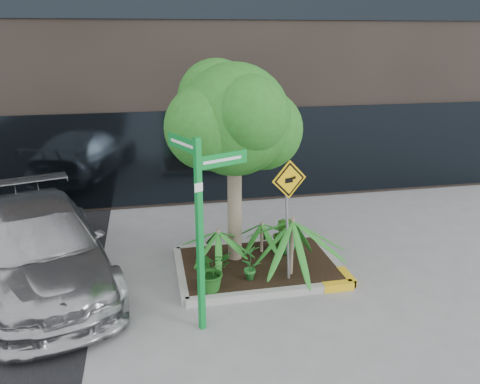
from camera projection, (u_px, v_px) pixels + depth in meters
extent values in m
plane|color=gray|center=(252.00, 277.00, 9.38)|extent=(80.00, 80.00, 0.00)
cube|color=#9E9E99|center=(247.00, 244.00, 10.70)|extent=(3.20, 0.15, 0.15)
cube|color=#9E9E99|center=(272.00, 293.00, 8.65)|extent=(3.20, 0.15, 0.15)
cube|color=#9E9E99|center=(181.00, 274.00, 9.37)|extent=(0.15, 2.20, 0.15)
cube|color=#9E9E99|center=(331.00, 259.00, 9.98)|extent=(0.15, 2.20, 0.15)
cube|color=yellow|center=(338.00, 286.00, 8.90)|extent=(0.60, 0.17, 0.15)
cube|color=black|center=(258.00, 264.00, 9.66)|extent=(3.05, 2.05, 0.06)
cylinder|color=gray|center=(235.00, 204.00, 9.51)|extent=(0.29, 0.29, 2.71)
cylinder|color=gray|center=(239.00, 156.00, 9.21)|extent=(0.51, 0.14, 0.88)
sphere|color=#27621C|center=(234.00, 120.00, 8.96)|extent=(2.17, 2.17, 2.17)
sphere|color=#27621C|center=(263.00, 130.00, 9.42)|extent=(1.63, 1.63, 1.63)
sphere|color=#27621C|center=(208.00, 127.00, 8.72)|extent=(1.63, 1.63, 1.63)
sphere|color=#27621C|center=(250.00, 115.00, 8.44)|extent=(1.45, 1.45, 1.45)
sphere|color=#27621C|center=(216.00, 98.00, 9.22)|extent=(1.54, 1.54, 1.54)
cylinder|color=gray|center=(292.00, 246.00, 9.04)|extent=(0.07, 0.07, 1.19)
cylinder|color=gray|center=(219.00, 249.00, 9.29)|extent=(0.07, 0.07, 0.86)
cylinder|color=gray|center=(262.00, 237.00, 10.06)|extent=(0.07, 0.07, 0.69)
imported|color=#ADADB2|center=(43.00, 247.00, 8.95)|extent=(3.63, 5.71, 1.54)
imported|color=#184F16|center=(211.00, 270.00, 8.53)|extent=(0.92, 0.92, 0.79)
imported|color=#1F6A27|center=(287.00, 238.00, 10.00)|extent=(0.52, 0.52, 0.71)
imported|color=#216C27|center=(250.00, 262.00, 8.91)|extent=(0.51, 0.51, 0.73)
imported|color=#2C601C|center=(283.00, 234.00, 10.04)|extent=(0.64, 0.64, 0.83)
cube|color=#0D9032|center=(200.00, 239.00, 7.25)|extent=(0.12, 0.12, 3.22)
cube|color=#0D9032|center=(222.00, 160.00, 7.11)|extent=(0.83, 0.39, 0.21)
cube|color=#0D9032|center=(183.00, 143.00, 7.13)|extent=(0.39, 0.83, 0.21)
cube|color=white|center=(223.00, 160.00, 7.09)|extent=(0.63, 0.28, 0.05)
cube|color=white|center=(182.00, 143.00, 7.13)|extent=(0.28, 0.63, 0.05)
cube|color=white|center=(199.00, 187.00, 6.93)|extent=(0.13, 0.06, 0.14)
cylinder|color=slate|center=(287.00, 225.00, 8.78)|extent=(0.12, 0.28, 2.15)
cube|color=yellow|center=(289.00, 179.00, 8.46)|extent=(0.70, 0.22, 0.72)
cube|color=black|center=(289.00, 180.00, 8.45)|extent=(0.62, 0.18, 0.64)
cube|color=yellow|center=(290.00, 180.00, 8.45)|extent=(0.53, 0.15, 0.55)
cube|color=black|center=(289.00, 180.00, 8.45)|extent=(0.16, 0.05, 0.10)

